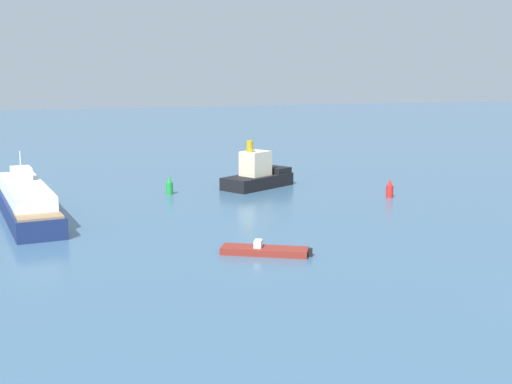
# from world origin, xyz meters

# --- Properties ---
(tugboat) EXTENTS (8.68, 6.97, 5.13)m
(tugboat) POSITION_xyz_m (-4.10, 40.53, 1.33)
(tugboat) COLOR black
(tugboat) RESTS_ON ground
(fishing_skiff) EXTENTS (5.98, 4.31, 0.97)m
(fishing_skiff) POSITION_xyz_m (-12.37, 15.35, 0.26)
(fishing_skiff) COLOR maroon
(fishing_skiff) RESTS_ON ground
(white_riverboat) EXTENTS (5.75, 19.47, 5.40)m
(white_riverboat) POSITION_xyz_m (-27.62, 33.07, 1.36)
(white_riverboat) COLOR navy
(white_riverboat) RESTS_ON ground
(channel_buoy_red) EXTENTS (0.70, 0.70, 1.90)m
(channel_buoy_red) POSITION_xyz_m (6.22, 30.79, 0.81)
(channel_buoy_red) COLOR red
(channel_buoy_red) RESTS_ON ground
(channel_buoy_green) EXTENTS (0.70, 0.70, 1.90)m
(channel_buoy_green) POSITION_xyz_m (-13.89, 39.64, 0.81)
(channel_buoy_green) COLOR green
(channel_buoy_green) RESTS_ON ground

